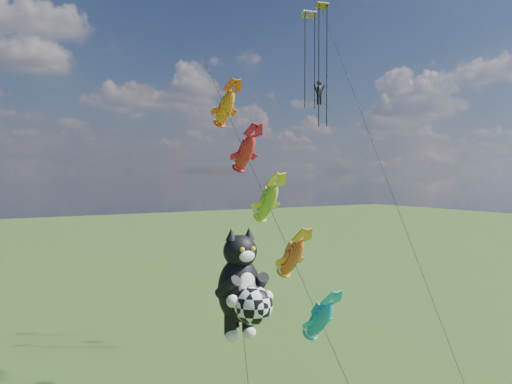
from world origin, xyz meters
TOP-DOWN VIEW (x-y plane):
  - cat_kite_rig at (5.08, 4.73)m, footprint 2.35×4.10m
  - fish_windsock_rig at (9.42, 9.56)m, footprint 1.40×15.96m
  - parafoil_rig at (18.31, 16.22)m, footprint 2.67×17.50m

SIDE VIEW (x-z plane):
  - cat_kite_rig at x=5.08m, z-range 2.62..13.05m
  - fish_windsock_rig at x=9.42m, z-range 1.23..21.19m
  - parafoil_rig at x=18.31m, z-range 5.68..33.45m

